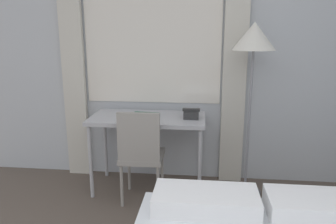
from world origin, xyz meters
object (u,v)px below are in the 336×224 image
(desk, at_px, (148,123))
(telephone, at_px, (191,114))
(book, at_px, (144,116))
(desk_chair, at_px, (141,151))
(standing_lamp, at_px, (253,50))

(desk, height_order, telephone, telephone)
(desk, relative_size, book, 4.10)
(desk_chair, bearing_deg, telephone, 29.16)
(desk, relative_size, standing_lamp, 0.67)
(desk_chair, bearing_deg, standing_lamp, 14.22)
(standing_lamp, bearing_deg, book, -179.36)
(desk_chair, distance_m, standing_lamp, 1.39)
(desk, height_order, standing_lamp, standing_lamp)
(telephone, xyz_separation_m, book, (-0.46, 0.00, -0.03))
(book, bearing_deg, desk_chair, -87.20)
(desk, xyz_separation_m, telephone, (0.43, -0.02, 0.11))
(desk_chair, relative_size, standing_lamp, 0.54)
(desk_chair, distance_m, book, 0.38)
(desk, height_order, book, book)
(telephone, relative_size, book, 0.61)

